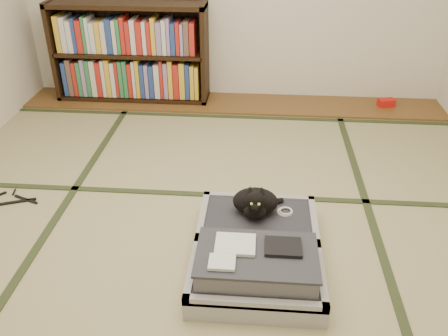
{
  "coord_description": "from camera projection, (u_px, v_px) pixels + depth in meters",
  "views": [
    {
      "loc": [
        0.26,
        -2.29,
        1.81
      ],
      "look_at": [
        0.05,
        0.35,
        0.25
      ],
      "focal_mm": 38.0,
      "sensor_mm": 36.0,
      "label": 1
    }
  ],
  "objects": [
    {
      "name": "floor",
      "position": [
        211.0,
        232.0,
        2.9
      ],
      "size": [
        4.5,
        4.5,
        0.0
      ],
      "primitive_type": "plane",
      "color": "tan",
      "rests_on": "ground"
    },
    {
      "name": "hanger",
      "position": [
        7.0,
        201.0,
        3.17
      ],
      "size": [
        0.41,
        0.26,
        0.01
      ],
      "color": "black",
      "rests_on": "floor"
    },
    {
      "name": "tatami_borders",
      "position": [
        219.0,
        188.0,
        3.32
      ],
      "size": [
        4.0,
        4.5,
        0.01
      ],
      "color": "#2D381E",
      "rests_on": "ground"
    },
    {
      "name": "bookcase",
      "position": [
        131.0,
        54.0,
        4.51
      ],
      "size": [
        1.47,
        0.33,
        0.94
      ],
      "color": "black",
      "rests_on": "wood_strip"
    },
    {
      "name": "wood_strip",
      "position": [
        233.0,
        103.0,
        4.61
      ],
      "size": [
        4.0,
        0.5,
        0.02
      ],
      "primitive_type": "cube",
      "color": "brown",
      "rests_on": "ground"
    },
    {
      "name": "suitcase",
      "position": [
        257.0,
        253.0,
        2.59
      ],
      "size": [
        0.69,
        0.92,
        0.27
      ],
      "color": "#9D9EA2",
      "rests_on": "floor"
    },
    {
      "name": "cat",
      "position": [
        256.0,
        202.0,
        2.77
      ],
      "size": [
        0.31,
        0.31,
        0.25
      ],
      "color": "black",
      "rests_on": "suitcase"
    },
    {
      "name": "red_item",
      "position": [
        386.0,
        103.0,
        4.51
      ],
      "size": [
        0.17,
        0.12,
        0.07
      ],
      "primitive_type": "cube",
      "rotation": [
        0.0,
        0.0,
        0.24
      ],
      "color": "red",
      "rests_on": "wood_strip"
    },
    {
      "name": "cable_coil",
      "position": [
        285.0,
        211.0,
        2.84
      ],
      "size": [
        0.1,
        0.1,
        0.02
      ],
      "color": "white",
      "rests_on": "suitcase"
    }
  ]
}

